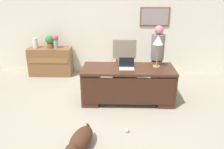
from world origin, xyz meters
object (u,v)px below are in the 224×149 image
at_px(vase_empty, 35,43).
at_px(laptop, 127,66).
at_px(person_standing, 157,57).
at_px(dog_lying, 80,141).
at_px(desk_lamp, 158,42).
at_px(vase_with_flowers, 56,41).
at_px(dog_toy_ball, 127,130).
at_px(credenza, 51,61).
at_px(armchair, 124,66).
at_px(desk, 128,83).
at_px(potted_plant, 50,41).

bearing_deg(vase_empty, laptop, -33.27).
bearing_deg(person_standing, dog_lying, -121.99).
height_order(desk_lamp, vase_with_flowers, desk_lamp).
bearing_deg(desk_lamp, person_standing, 80.18).
relative_size(person_standing, dog_toy_ball, 19.98).
height_order(credenza, vase_with_flowers, vase_with_flowers).
bearing_deg(armchair, desk, -86.47).
relative_size(person_standing, desk_lamp, 2.32).
bearing_deg(credenza, vase_with_flowers, 0.39).
bearing_deg(potted_plant, credenza, -176.84).
relative_size(credenza, armchair, 1.03).
distance_m(vase_empty, dog_toy_ball, 3.92).
relative_size(desk, dog_lying, 2.46).
relative_size(armchair, laptop, 3.67).
bearing_deg(vase_with_flowers, potted_plant, 180.00).
distance_m(desk_lamp, potted_plant, 3.19).
xyz_separation_m(desk, credenza, (-2.18, 1.65, -0.03)).
distance_m(person_standing, desk_lamp, 0.86).
relative_size(dog_lying, potted_plant, 2.25).
bearing_deg(desk, potted_plant, 142.44).
distance_m(dog_lying, laptop, 1.98).
height_order(desk, laptop, laptop).
bearing_deg(dog_lying, credenza, 112.26).
xyz_separation_m(armchair, laptop, (0.02, -0.98, 0.33)).
distance_m(vase_with_flowers, potted_plant, 0.17).
height_order(armchair, vase_empty, armchair).
bearing_deg(person_standing, laptop, -134.66).
xyz_separation_m(laptop, dog_toy_ball, (-0.02, -1.21, -0.80)).
bearing_deg(dog_toy_ball, desk_lamp, 62.98).
xyz_separation_m(credenza, laptop, (2.14, -1.66, 0.44)).
relative_size(laptop, vase_with_flowers, 0.83).
bearing_deg(dog_toy_ball, dog_lying, -147.77).
relative_size(desk_lamp, potted_plant, 1.90).
distance_m(desk_lamp, dog_toy_ball, 1.97).
distance_m(person_standing, potted_plant, 3.02).
distance_m(armchair, vase_empty, 2.63).
bearing_deg(desk_lamp, vase_empty, 154.03).
height_order(person_standing, desk_lamp, person_standing).
relative_size(credenza, potted_plant, 3.36).
bearing_deg(vase_with_flowers, laptop, -40.43).
height_order(armchair, dog_lying, armchair).
relative_size(armchair, dog_toy_ball, 14.78).
xyz_separation_m(credenza, potted_plant, (0.02, 0.00, 0.60)).
height_order(desk, vase_empty, vase_empty).
height_order(armchair, laptop, armchair).
xyz_separation_m(vase_with_flowers, dog_toy_ball, (1.93, -2.87, -0.98)).
bearing_deg(desk, vase_with_flowers, 140.17).
relative_size(dog_lying, vase_empty, 2.83).
distance_m(laptop, vase_empty, 3.02).
bearing_deg(desk, credenza, 142.76).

